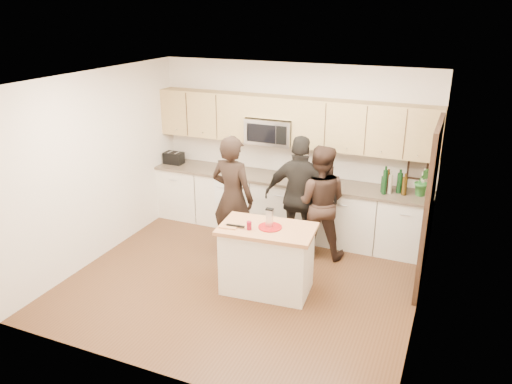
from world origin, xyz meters
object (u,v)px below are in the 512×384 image
at_px(island, 267,259).
at_px(woman_right, 300,197).
at_px(woman_center, 319,202).
at_px(woman_left, 233,198).
at_px(toaster, 174,158).

relative_size(island, woman_right, 0.69).
height_order(woman_center, woman_right, woman_right).
relative_size(woman_left, woman_center, 1.08).
height_order(island, woman_left, woman_left).
distance_m(island, woman_left, 1.18).
bearing_deg(island, woman_center, 69.95).
xyz_separation_m(toaster, woman_center, (2.76, -0.54, -0.19)).
bearing_deg(woman_right, toaster, -19.56).
distance_m(island, woman_center, 1.31).
height_order(island, woman_right, woman_right).
relative_size(toaster, woman_right, 0.18).
xyz_separation_m(woman_left, woman_center, (1.15, 0.50, -0.07)).
bearing_deg(island, toaster, 139.38).
relative_size(island, toaster, 3.88).
height_order(toaster, woman_center, woman_center).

